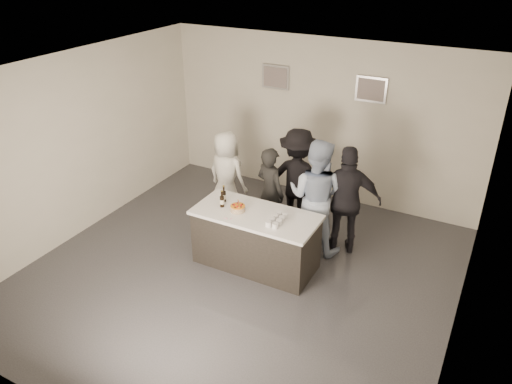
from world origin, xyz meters
TOP-DOWN VIEW (x-y plane):
  - floor at (0.00, 0.00)m, footprint 6.00×6.00m
  - ceiling at (0.00, 0.00)m, footprint 6.00×6.00m
  - wall_back at (0.00, 3.00)m, footprint 6.00×0.04m
  - wall_front at (0.00, -3.00)m, footprint 6.00×0.04m
  - wall_left at (-3.00, 0.00)m, footprint 0.04×6.00m
  - wall_right at (3.00, 0.00)m, footprint 0.04×6.00m
  - picture_left at (-0.90, 2.97)m, footprint 0.54×0.04m
  - picture_right at (0.90, 2.97)m, footprint 0.54×0.04m
  - bar_counter at (0.09, 0.32)m, footprint 1.86×0.86m
  - cake at (-0.18, 0.26)m, footprint 0.22×0.22m
  - beer_bottle_a at (-0.51, 0.42)m, footprint 0.07×0.07m
  - beer_bottle_b at (-0.45, 0.27)m, footprint 0.07×0.07m
  - tumbler_cluster at (0.47, 0.25)m, footprint 0.19×0.40m
  - candles at (-0.14, 0.02)m, footprint 0.24×0.08m
  - person_main_black at (-0.13, 1.24)m, footprint 0.66×0.55m
  - person_main_blue at (0.69, 1.18)m, footprint 0.91×0.71m
  - person_guest_left at (-1.11, 1.48)m, footprint 0.84×0.62m
  - person_guest_right at (1.14, 1.33)m, footprint 1.13×0.80m
  - person_guest_back at (0.14, 1.73)m, footprint 1.22×0.82m

SIDE VIEW (x-z plane):
  - floor at x=0.00m, z-range 0.00..0.00m
  - bar_counter at x=0.09m, z-range 0.00..0.90m
  - person_main_black at x=-0.13m, z-range 0.00..1.56m
  - person_guest_left at x=-1.11m, z-range 0.00..1.57m
  - person_guest_back at x=0.14m, z-range 0.00..1.76m
  - person_guest_right at x=1.14m, z-range 0.00..1.78m
  - candles at x=-0.14m, z-range 0.90..0.91m
  - person_main_blue at x=0.69m, z-range 0.00..1.87m
  - cake at x=-0.18m, z-range 0.90..0.98m
  - tumbler_cluster at x=0.47m, z-range 0.90..0.98m
  - beer_bottle_a at x=-0.51m, z-range 0.90..1.16m
  - beer_bottle_b at x=-0.45m, z-range 0.90..1.16m
  - wall_back at x=0.00m, z-range 0.00..3.00m
  - wall_front at x=0.00m, z-range 0.00..3.00m
  - wall_left at x=-3.00m, z-range 0.00..3.00m
  - wall_right at x=3.00m, z-range 0.00..3.00m
  - picture_left at x=-0.90m, z-range 1.98..2.42m
  - picture_right at x=0.90m, z-range 1.98..2.42m
  - ceiling at x=0.00m, z-range 3.00..3.00m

